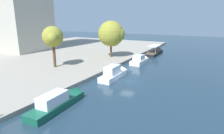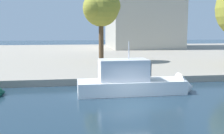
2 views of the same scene
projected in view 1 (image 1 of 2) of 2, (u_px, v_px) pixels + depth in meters
ground_plane at (127, 81)px, 34.95m from camera, size 220.00×220.00×0.00m
dock_promenade at (13, 61)px, 50.60m from camera, size 120.00×55.00×0.61m
motor_yacht_1 at (60, 102)px, 24.65m from camera, size 10.06×2.97×4.31m
motor_yacht_2 at (115, 74)px, 36.93m from camera, size 9.11×2.52×4.76m
motor_yacht_3 at (140, 61)px, 49.08m from camera, size 7.94×2.84×4.36m
tour_boat_4 at (155, 53)px, 62.25m from camera, size 12.16×3.19×4.22m
tree_0 at (112, 35)px, 52.69m from camera, size 7.28×7.57×10.32m
tree_2 at (53, 37)px, 41.27m from camera, size 4.93×4.67×9.24m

